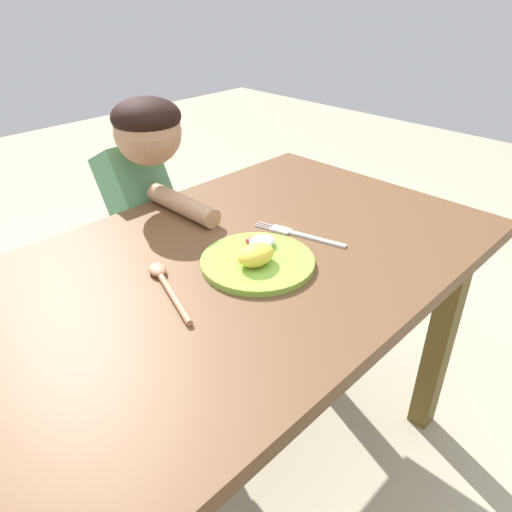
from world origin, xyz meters
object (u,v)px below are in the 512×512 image
(spoon, at_px, (165,282))
(person, at_px, (145,235))
(plate, at_px, (257,259))
(fork, at_px, (298,234))

(spoon, height_order, person, person)
(spoon, bearing_deg, plate, -93.33)
(spoon, xyz_separation_m, person, (0.24, 0.45, -0.15))
(spoon, relative_size, person, 0.22)
(fork, xyz_separation_m, spoon, (-0.36, 0.06, 0.01))
(person, bearing_deg, plate, 84.87)
(plate, distance_m, fork, 0.17)
(fork, height_order, person, person)
(plate, relative_size, fork, 1.06)
(fork, height_order, spoon, spoon)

